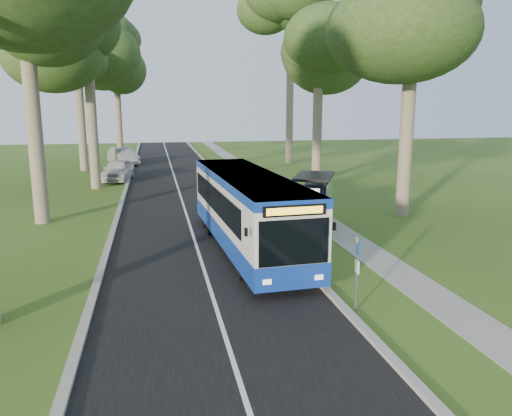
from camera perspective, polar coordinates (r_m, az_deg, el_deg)
The scene contains 17 objects.
ground at distance 18.92m, azimuth 4.46°, elevation -5.69°, with size 120.00×120.00×0.00m, color #38591B.
road at distance 27.95m, azimuth -8.19°, elevation -0.03°, with size 7.00×100.00×0.02m, color black.
kerb_east at distance 28.36m, azimuth -1.12°, elevation 0.36°, with size 0.25×100.00×0.12m, color #9E9B93.
kerb_west at distance 27.97m, azimuth -15.36°, elevation -0.22°, with size 0.25×100.00×0.12m, color #9E9B93.
centre_line at distance 27.95m, azimuth -8.19°, elevation -0.01°, with size 0.12×100.00×0.01m, color white.
footpath at distance 29.05m, azimuth 4.71°, elevation 0.50°, with size 1.50×100.00×0.02m, color gray.
bus at distance 19.68m, azimuth -1.01°, elevation -0.30°, with size 3.00×11.43×3.00m.
bus_stop_sign at distance 14.03m, azimuth 11.51°, elevation -6.13°, with size 0.10×0.32×2.24m.
bus_shelter at distance 22.48m, azimuth 7.30°, elevation 1.75°, with size 2.70×3.36×2.55m.
litter_bin at distance 25.59m, azimuth 1.39°, elevation 0.08°, with size 0.55×0.55×0.96m.
car_white at distance 39.17m, azimuth -15.50°, elevation 4.22°, with size 1.91×4.76×1.62m, color silver.
car_silver at distance 49.43m, azimuth -14.95°, elevation 5.73°, with size 1.71×4.90×1.62m, color #A5A8AD.
tree_west_c at distance 35.96m, azimuth -18.94°, elevation 19.82°, with size 5.20×5.20×14.95m.
tree_west_d at distance 46.10m, azimuth -20.00°, elevation 18.51°, with size 5.20×5.20×15.69m.
tree_west_e at distance 55.62m, azimuth -15.76°, elevation 15.99°, with size 5.20×5.20×13.73m.
tree_east_c at distance 37.77m, azimuth 7.32°, elevation 20.99°, with size 5.20×5.20×15.92m.
tree_east_d at distance 49.48m, azimuth 3.98°, elevation 18.88°, with size 5.20×5.20×15.96m.
Camera 1 is at (-5.06, -17.33, 5.66)m, focal length 35.00 mm.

